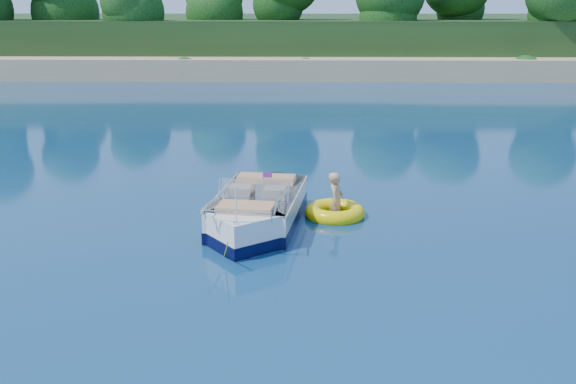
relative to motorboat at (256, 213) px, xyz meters
The scene contains 5 objects.
ground 3.95m from the motorboat, 79.91° to the right, with size 160.00×160.00×0.00m, color #0A2449.
shoreline 59.90m from the motorboat, 89.34° to the left, with size 170.00×59.00×6.00m.
motorboat is the anchor object (origin of this frame).
tow_tube 2.08m from the motorboat, 24.53° to the left, with size 1.96×1.96×0.40m.
boy 2.16m from the motorboat, 25.87° to the left, with size 0.55×0.36×1.52m, color tan.
Camera 1 is at (0.38, -10.39, 4.99)m, focal length 40.00 mm.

